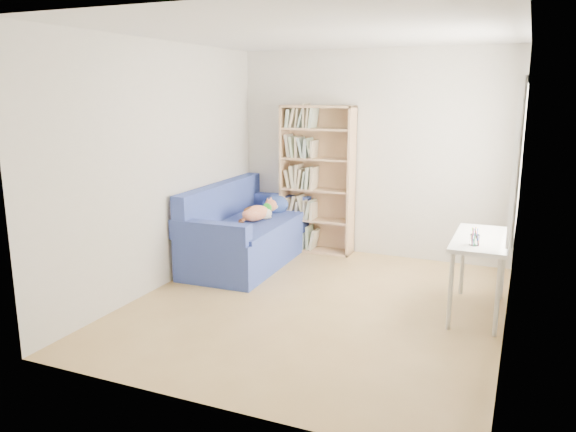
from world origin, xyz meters
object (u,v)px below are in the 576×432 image
(pen_cup, at_px, (475,239))
(bookshelf, at_px, (317,186))
(sofa, at_px, (246,233))
(desk, at_px, (481,246))

(pen_cup, bearing_deg, bookshelf, 140.82)
(sofa, xyz_separation_m, pen_cup, (2.75, -0.92, 0.45))
(sofa, bearing_deg, bookshelf, 50.20)
(sofa, bearing_deg, desk, -14.04)
(bookshelf, distance_m, desk, 2.59)
(sofa, height_order, pen_cup, sofa)
(bookshelf, height_order, desk, bookshelf)
(sofa, distance_m, pen_cup, 2.94)
(bookshelf, relative_size, desk, 1.78)
(sofa, distance_m, desk, 2.87)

